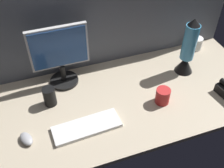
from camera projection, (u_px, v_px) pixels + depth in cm
name	position (u px, v px, depth cm)	size (l,w,h in cm)	color
ground_plane	(121.00, 98.00, 166.04)	(180.00, 80.00, 3.00)	tan
cubicle_wall_back	(100.00, 15.00, 166.43)	(180.00, 5.00, 70.55)	#565B66
monitor	(60.00, 54.00, 160.43)	(34.97, 18.00, 39.78)	black
keyboard	(87.00, 127.00, 147.03)	(37.00, 13.00, 2.00)	silver
mouse	(26.00, 139.00, 140.48)	(5.60, 9.60, 3.40)	#99999E
mug_ceramic_white	(196.00, 43.00, 197.88)	(8.45, 8.45, 8.95)	white
mug_red_plastic	(163.00, 96.00, 158.57)	(8.41, 8.41, 9.69)	red
mug_black_travel	(50.00, 96.00, 156.78)	(7.25, 7.25, 11.91)	black
lava_lamp	(188.00, 51.00, 171.40)	(11.95, 11.95, 39.10)	black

